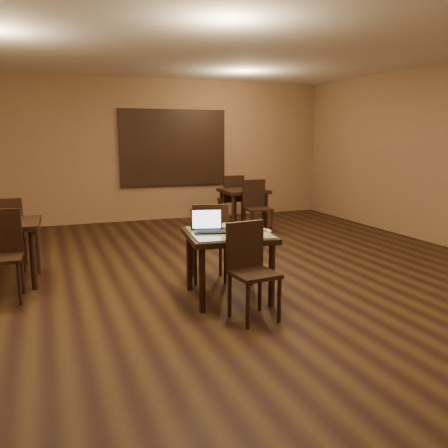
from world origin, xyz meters
name	(u,v)px	position (x,y,z in m)	size (l,w,h in m)	color
ground	(241,286)	(0.00, 0.00, 0.00)	(10.00, 10.00, 0.00)	black
wall_back	(150,151)	(0.00, 5.00, 1.50)	(8.00, 0.02, 3.00)	olive
ceiling	(243,27)	(0.00, 0.00, 3.00)	(8.00, 10.00, 0.02)	silver
mural	(174,148)	(0.50, 4.96, 1.55)	(2.34, 0.05, 1.64)	#296398
tiled_table	(229,241)	(-0.29, -0.32, 0.66)	(1.02, 1.02, 0.76)	black
chair_main_near	(250,265)	(-0.30, -0.94, 0.55)	(0.47, 0.47, 0.97)	black
chair_main_far	(209,238)	(-0.31, 0.29, 0.57)	(0.51, 0.51, 1.00)	black
laptop	(208,226)	(-0.49, -0.22, 0.83)	(0.40, 0.36, 0.24)	black
plate	(253,233)	(-0.07, -0.50, 0.77)	(0.23, 0.23, 0.01)	white
pizza_slice	(253,231)	(-0.07, -0.50, 0.79)	(0.19, 0.19, 0.02)	beige
pizza_pan	(231,227)	(-0.17, -0.08, 0.77)	(0.36, 0.36, 0.01)	silver
pizza_whole	(231,226)	(-0.17, -0.08, 0.78)	(0.32, 0.32, 0.02)	beige
spatula	(233,225)	(-0.15, -0.10, 0.79)	(0.10, 0.25, 0.01)	silver
napkin_roll	(267,230)	(0.11, -0.46, 0.78)	(0.06, 0.15, 0.04)	white
other_table_a	(243,196)	(1.45, 3.32, 0.65)	(0.85, 0.85, 0.79)	black
other_table_a_chair_near	(256,204)	(1.45, 2.73, 0.57)	(0.45, 0.45, 1.02)	black
other_table_a_chair_far	(232,197)	(1.45, 3.91, 0.57)	(0.45, 0.45, 1.02)	black
other_table_b	(4,233)	(-2.67, 1.12, 0.65)	(0.87, 0.87, 0.78)	black
other_table_b_chair_near	(1,250)	(-2.67, 0.53, 0.57)	(0.46, 0.46, 1.01)	black
other_table_b_chair_far	(7,230)	(-2.68, 1.71, 0.57)	(0.46, 0.46, 1.01)	black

